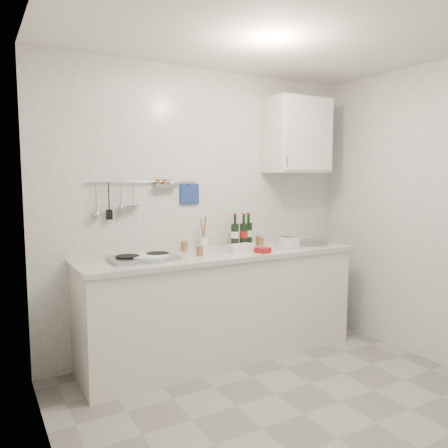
% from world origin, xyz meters
% --- Properties ---
extents(floor, '(3.00, 3.00, 0.00)m').
position_xyz_m(floor, '(0.00, 0.00, 0.00)').
color(floor, slate).
rests_on(floor, ground).
extents(ceiling, '(3.00, 3.00, 0.00)m').
position_xyz_m(ceiling, '(0.00, 0.00, 2.50)').
color(ceiling, silver).
rests_on(ceiling, back_wall).
extents(back_wall, '(3.00, 0.02, 2.50)m').
position_xyz_m(back_wall, '(0.00, 1.40, 1.25)').
color(back_wall, silver).
rests_on(back_wall, floor).
extents(wall_left, '(0.02, 2.80, 2.50)m').
position_xyz_m(wall_left, '(-1.50, 0.00, 1.25)').
color(wall_left, silver).
rests_on(wall_left, floor).
extents(counter, '(2.44, 0.64, 0.96)m').
position_xyz_m(counter, '(0.01, 1.10, 0.43)').
color(counter, silver).
rests_on(counter, floor).
extents(wall_rail, '(0.98, 0.09, 0.34)m').
position_xyz_m(wall_rail, '(-0.60, 1.37, 1.43)').
color(wall_rail, '#93969B').
rests_on(wall_rail, back_wall).
extents(wall_cabinet, '(0.60, 0.38, 0.70)m').
position_xyz_m(wall_cabinet, '(0.90, 1.22, 1.95)').
color(wall_cabinet, silver).
rests_on(wall_cabinet, back_wall).
extents(plate_stack_hob, '(0.32, 0.32, 0.04)m').
position_xyz_m(plate_stack_hob, '(-0.67, 1.06, 0.94)').
color(plate_stack_hob, '#496CA6').
rests_on(plate_stack_hob, counter).
extents(plate_stack_sink, '(0.26, 0.25, 0.10)m').
position_xyz_m(plate_stack_sink, '(0.68, 1.05, 0.97)').
color(plate_stack_sink, white).
rests_on(plate_stack_sink, counter).
extents(wine_bottles, '(0.23, 0.11, 0.31)m').
position_xyz_m(wine_bottles, '(0.30, 1.24, 1.07)').
color(wine_bottles, black).
rests_on(wine_bottles, counter).
extents(butter_dish, '(0.23, 0.13, 0.07)m').
position_xyz_m(butter_dish, '(0.15, 1.03, 0.95)').
color(butter_dish, white).
rests_on(butter_dish, counter).
extents(strawberry_punnet, '(0.13, 0.13, 0.04)m').
position_xyz_m(strawberry_punnet, '(0.29, 0.90, 0.94)').
color(strawberry_punnet, red).
rests_on(strawberry_punnet, counter).
extents(utensil_crock, '(0.07, 0.07, 0.30)m').
position_xyz_m(utensil_crock, '(-0.06, 1.31, 0.99)').
color(utensil_crock, white).
rests_on(utensil_crock, counter).
extents(jar_a, '(0.06, 0.06, 0.09)m').
position_xyz_m(jar_a, '(-0.25, 1.31, 0.97)').
color(jar_a, brown).
rests_on(jar_a, counter).
extents(jar_b, '(0.06, 0.06, 0.09)m').
position_xyz_m(jar_b, '(0.51, 1.28, 0.96)').
color(jar_b, brown).
rests_on(jar_b, counter).
extents(jar_c, '(0.07, 0.07, 0.08)m').
position_xyz_m(jar_c, '(0.50, 1.24, 0.96)').
color(jar_c, brown).
rests_on(jar_c, counter).
extents(jar_d, '(0.06, 0.06, 0.09)m').
position_xyz_m(jar_d, '(-0.24, 1.03, 0.96)').
color(jar_d, brown).
rests_on(jar_d, counter).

